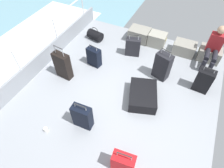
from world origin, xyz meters
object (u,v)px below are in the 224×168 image
Objects in this scene: suitcase_1 at (204,80)px; passenger_seated at (214,47)px; cargo_crate_1 at (157,39)px; suitcase_3 at (143,95)px; cargo_crate_2 at (184,48)px; suitcase_6 at (63,66)px; suitcase_2 at (133,47)px; suitcase_5 at (82,117)px; suitcase_7 at (162,66)px; cargo_crate_3 at (209,54)px; paper_cup at (46,129)px; duffel_bag at (95,35)px; suitcase_4 at (123,163)px; suitcase_0 at (94,57)px; cargo_crate_0 at (139,35)px.

passenger_seated is at bearing 88.67° from suitcase_1.
cargo_crate_1 reaches higher than suitcase_3.
cargo_crate_2 is 3.36m from suitcase_6.
passenger_seated is at bearing 15.10° from suitcase_2.
suitcase_7 reaches higher than suitcase_5.
cargo_crate_3 is 3.82m from suitcase_5.
cargo_crate_2 is 6.22× the size of paper_cup.
suitcase_6 reaches higher than cargo_crate_2.
duffel_bag is (-1.78, -0.54, -0.05)m from cargo_crate_1.
duffel_bag is (-2.09, 1.56, 0.01)m from suitcase_3.
suitcase_6 reaches higher than suitcase_7.
suitcase_1 is 2.65m from suitcase_4.
suitcase_3 is (0.31, -2.10, -0.06)m from cargo_crate_1.
suitcase_4 reaches higher than duffel_bag.
suitcase_4 is at bearing -22.80° from suitcase_5.
suitcase_5 is at bearing -113.12° from cargo_crate_2.
suitcase_7 is at bearing -16.88° from duffel_bag.
cargo_crate_3 reaches higher than paper_cup.
suitcase_0 is (-2.72, -1.54, 0.08)m from cargo_crate_3.
paper_cup is at bearing -88.01° from suitcase_0.
cargo_crate_0 is 1.00× the size of suitcase_4.
paper_cup is (-0.61, -0.46, -0.24)m from suitcase_5.
cargo_crate_2 is at bearing -1.64° from cargo_crate_0.
suitcase_5 is (0.69, -1.69, 0.04)m from suitcase_0.
cargo_crate_0 is 2.07m from passenger_seated.
suitcase_0 reaches higher than cargo_crate_2.
suitcase_3 is 1.13× the size of suitcase_7.
suitcase_2 is 1.60m from suitcase_3.
cargo_crate_0 is 1.04× the size of suitcase_0.
suitcase_6 reaches higher than cargo_crate_1.
suitcase_6 is at bearing -123.81° from suitcase_0.
duffel_bag is (-1.22, 2.70, -0.15)m from suitcase_5.
suitcase_4 reaches higher than suitcase_0.
suitcase_3 is at bearing -119.04° from cargo_crate_3.
cargo_crate_3 is at bearing 54.37° from paper_cup.
duffel_bag is 4.97× the size of paper_cup.
passenger_seated is at bearing -5.34° from cargo_crate_0.
cargo_crate_0 is at bearing 174.66° from passenger_seated.
suitcase_6 is at bearing -127.43° from cargo_crate_1.
cargo_crate_2 is at bearing 11.04° from duffel_bag.
cargo_crate_3 is at bearing 35.09° from suitcase_6.
passenger_seated is 1.75× the size of suitcase_0.
suitcase_7 is at bearing 56.48° from paper_cup.
suitcase_2 is (0.76, 0.83, 0.00)m from suitcase_0.
suitcase_5 is (-0.08, -2.52, 0.04)m from suitcase_2.
cargo_crate_3 is 0.87× the size of suitcase_5.
suitcase_7 reaches higher than cargo_crate_1.
cargo_crate_3 is 1.20× the size of duffel_bag.
cargo_crate_2 is 4.16m from paper_cup.
cargo_crate_0 is 1.34m from duffel_bag.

